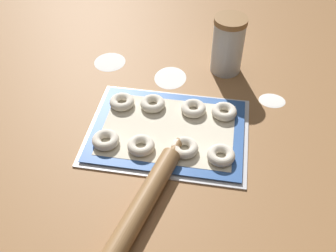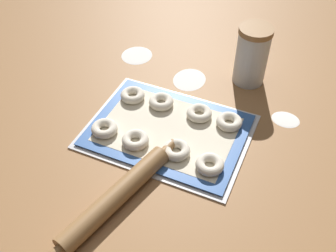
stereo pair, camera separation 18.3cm
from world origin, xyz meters
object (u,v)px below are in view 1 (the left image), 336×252
at_px(bagel_front_far_right, 221,155).
at_px(bagel_back_mid_right, 193,108).
at_px(bagel_back_far_right, 224,112).
at_px(rolling_pin, 142,205).
at_px(bagel_back_mid_left, 153,104).
at_px(flour_canister, 228,45).
at_px(bagel_front_mid_right, 185,148).
at_px(bagel_front_mid_left, 141,145).
at_px(bagel_front_far_left, 106,140).
at_px(baking_tray, 168,131).
at_px(bagel_back_far_left, 122,102).

distance_m(bagel_front_far_right, bagel_back_mid_right, 0.18).
bearing_deg(bagel_back_far_right, rolling_pin, -115.37).
distance_m(bagel_back_mid_left, flour_canister, 0.30).
bearing_deg(bagel_front_mid_right, rolling_pin, -110.63).
height_order(bagel_front_mid_left, rolling_pin, rolling_pin).
bearing_deg(bagel_back_mid_right, bagel_front_far_left, -143.00).
height_order(baking_tray, bagel_back_mid_left, bagel_back_mid_left).
relative_size(bagel_front_mid_right, flour_canister, 0.38).
distance_m(bagel_front_mid_left, bagel_back_far_left, 0.18).
distance_m(baking_tray, bagel_front_far_right, 0.16).
bearing_deg(bagel_front_far_left, bagel_back_mid_left, 59.69).
bearing_deg(rolling_pin, flour_canister, 75.10).
distance_m(baking_tray, bagel_front_far_left, 0.17).
bearing_deg(bagel_back_far_left, bagel_back_mid_right, 1.65).
xyz_separation_m(bagel_front_far_left, bagel_front_mid_left, (0.09, -0.00, 0.00)).
bearing_deg(bagel_front_far_right, bagel_back_mid_right, 118.64).
relative_size(baking_tray, flour_canister, 2.34).
distance_m(baking_tray, bagel_front_mid_right, 0.09).
xyz_separation_m(bagel_front_far_left, bagel_front_far_right, (0.29, -0.00, 0.00)).
bearing_deg(bagel_front_far_left, bagel_back_far_right, 28.26).
bearing_deg(bagel_front_mid_right, bagel_front_far_right, -6.32).
bearing_deg(bagel_back_mid_left, rolling_pin, -82.92).
height_order(baking_tray, flour_canister, flour_canister).
bearing_deg(flour_canister, bagel_back_mid_left, -130.24).
xyz_separation_m(flour_canister, rolling_pin, (-0.15, -0.55, -0.07)).
bearing_deg(rolling_pin, bagel_back_far_left, 111.43).
height_order(bagel_front_mid_right, bagel_back_far_right, same).
bearing_deg(bagel_back_far_right, flour_canister, 92.44).
height_order(bagel_back_far_left, bagel_back_mid_right, same).
height_order(bagel_front_far_left, bagel_back_far_right, same).
height_order(bagel_front_far_right, bagel_back_mid_left, same).
height_order(baking_tray, bagel_back_far_left, bagel_back_far_left).
distance_m(flour_canister, rolling_pin, 0.57).
distance_m(bagel_front_far_right, bagel_back_far_left, 0.32).
height_order(bagel_back_mid_right, bagel_back_far_right, same).
bearing_deg(baking_tray, bagel_front_mid_right, -52.38).
xyz_separation_m(bagel_back_far_left, flour_canister, (0.27, 0.23, 0.07)).
relative_size(bagel_front_far_right, bagel_back_mid_right, 1.00).
relative_size(bagel_back_far_left, bagel_back_mid_right, 1.00).
height_order(bagel_front_far_left, bagel_back_far_left, same).
bearing_deg(bagel_back_far_left, rolling_pin, -68.57).
distance_m(bagel_back_far_left, bagel_back_mid_left, 0.09).
relative_size(bagel_front_mid_left, bagel_back_far_right, 1.00).
relative_size(bagel_front_mid_right, bagel_back_far_right, 1.00).
bearing_deg(bagel_front_mid_left, bagel_front_far_right, 0.06).
height_order(bagel_front_far_left, bagel_front_mid_right, same).
bearing_deg(bagel_front_mid_left, bagel_back_far_right, 39.00).
relative_size(bagel_back_mid_left, bagel_back_far_right, 1.00).
xyz_separation_m(bagel_front_far_right, bagel_back_far_left, (-0.28, 0.15, 0.00)).
height_order(bagel_back_far_right, flour_canister, flour_canister).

